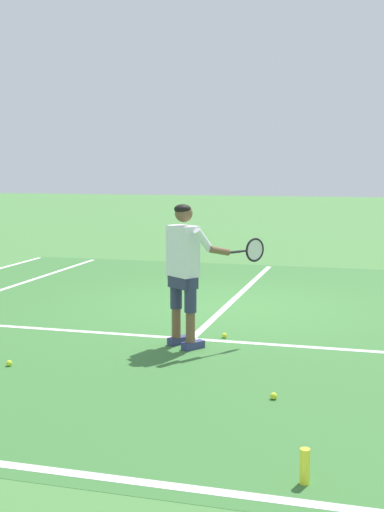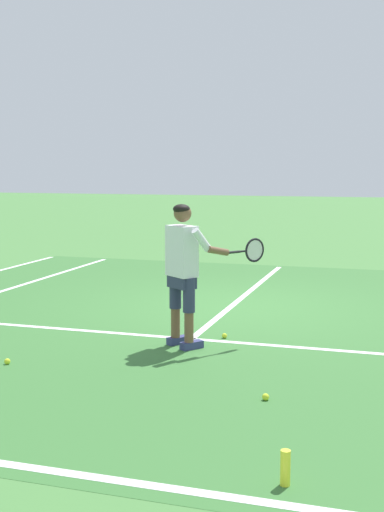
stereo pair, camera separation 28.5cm
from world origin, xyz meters
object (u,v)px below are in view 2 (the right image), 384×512
Objects in this scene: tennis_player at (184,265)px; tennis_ball_by_baseline at (7,361)px; water_bottle at (285,468)px; tennis_ball_near_feet at (266,397)px; tennis_ball_mid_court at (224,336)px.

tennis_ball_by_baseline is (-1.63, -1.27, -0.96)m from tennis_player.
tennis_ball_by_baseline is 3.87m from water_bottle.
tennis_ball_by_baseline is at bearing 174.25° from tennis_ball_near_feet.
water_bottle is (0.45, -1.61, 0.09)m from tennis_ball_near_feet.
tennis_player is 1.15m from tennis_ball_mid_court.
tennis_ball_mid_court is at bearing 42.06° from tennis_ball_by_baseline.
tennis_player is 2.24m from tennis_ball_near_feet.
tennis_ball_near_feet is 1.68m from water_bottle.
tennis_ball_mid_court is (0.36, 0.52, -0.96)m from tennis_player.
water_bottle is (1.38, -3.70, 0.09)m from tennis_ball_mid_court.
tennis_ball_near_feet is 1.00× the size of tennis_ball_by_baseline.
tennis_player is 3.73m from water_bottle.
tennis_ball_mid_court is 0.26× the size of water_bottle.
tennis_player is at bearing 37.98° from tennis_ball_by_baseline.
tennis_ball_by_baseline is 1.00× the size of tennis_ball_mid_court.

